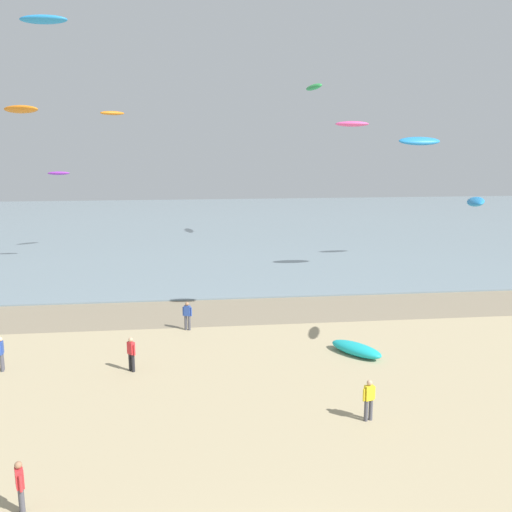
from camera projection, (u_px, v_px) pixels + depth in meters
name	position (u px, v px, depth m)	size (l,w,h in m)	color
wet_sand_strip	(234.00, 312.00, 36.64)	(120.00, 5.85, 0.01)	gray
sea	(212.00, 226.00, 73.55)	(160.00, 70.00, 0.10)	gray
person_nearest_camera	(20.00, 486.00, 16.55)	(0.34, 0.53, 1.71)	#4C4C56
person_by_waterline	(1.00, 353.00, 27.01)	(0.28, 0.56, 1.71)	#4C4C56
person_left_flank	(369.00, 399.00, 22.15)	(0.55, 0.32, 1.71)	#4C4C56
person_right_flank	(187.00, 315.00, 32.90)	(0.54, 0.33, 1.71)	#4C4C56
person_far_down_beach	(131.00, 353.00, 26.95)	(0.42, 0.43, 1.71)	#232328
grounded_kite	(356.00, 349.00, 29.17)	(3.04, 1.09, 0.61)	#19B2B7
kite_aloft_1	(112.00, 113.00, 50.99)	(2.31, 0.74, 0.37)	orange
kite_aloft_3	(352.00, 124.00, 30.48)	(1.84, 0.59, 0.29)	#E54C99
kite_aloft_5	(43.00, 19.00, 25.72)	(2.20, 0.70, 0.35)	#2384D1
kite_aloft_7	(314.00, 87.00, 57.71)	(3.56, 1.14, 0.57)	green
kite_aloft_9	(419.00, 141.00, 43.61)	(3.40, 1.09, 0.54)	#2384D1
kite_aloft_10	(476.00, 202.00, 26.70)	(2.26, 0.72, 0.36)	#2384D1
kite_aloft_11	(59.00, 173.00, 49.30)	(1.90, 0.61, 0.30)	purple
kite_aloft_12	(21.00, 109.00, 43.43)	(3.23, 1.03, 0.52)	orange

